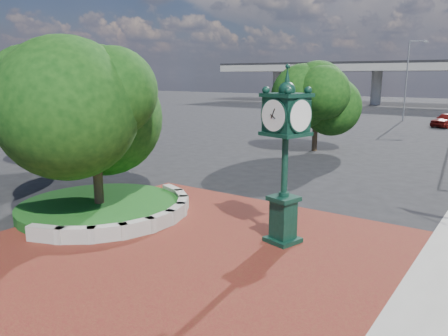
% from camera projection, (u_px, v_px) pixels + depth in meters
% --- Properties ---
extents(ground, '(200.00, 200.00, 0.00)m').
position_uv_depth(ground, '(202.00, 240.00, 14.07)').
color(ground, black).
rests_on(ground, ground).
extents(plaza, '(12.00, 12.00, 0.04)m').
position_uv_depth(plaza, '(182.00, 249.00, 13.27)').
color(plaza, maroon).
rests_on(plaza, ground).
extents(planter_wall, '(2.96, 6.77, 0.54)m').
position_uv_depth(planter_wall, '(142.00, 217.00, 15.54)').
color(planter_wall, '#9E9B93').
rests_on(planter_wall, ground).
extents(grass_bed, '(6.10, 6.10, 0.40)m').
position_uv_depth(grass_bed, '(100.00, 208.00, 16.84)').
color(grass_bed, '#154B18').
rests_on(grass_bed, ground).
extents(tree_planter, '(5.20, 5.20, 6.33)m').
position_uv_depth(tree_planter, '(94.00, 116.00, 16.10)').
color(tree_planter, '#38281C').
rests_on(tree_planter, ground).
extents(tree_northwest, '(5.60, 5.60, 6.93)m').
position_uv_depth(tree_northwest, '(73.00, 95.00, 24.52)').
color(tree_northwest, '#38281C').
rests_on(tree_northwest, ground).
extents(tree_street, '(4.40, 4.40, 5.45)m').
position_uv_depth(tree_street, '(316.00, 104.00, 30.05)').
color(tree_street, '#38281C').
rests_on(tree_street, ground).
extents(post_clock, '(1.34, 1.34, 5.44)m').
position_uv_depth(post_clock, '(285.00, 150.00, 13.21)').
color(post_clock, black).
rests_on(post_clock, ground).
extents(parked_car, '(2.94, 4.62, 1.46)m').
position_uv_depth(parked_car, '(447.00, 120.00, 44.55)').
color(parked_car, maroon).
rests_on(parked_car, ground).
extents(street_lamp_far, '(1.98, 0.74, 9.00)m').
position_uv_depth(street_lamp_far, '(409.00, 74.00, 49.77)').
color(street_lamp_far, slate).
rests_on(street_lamp_far, ground).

